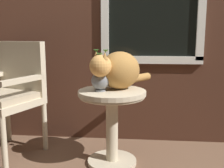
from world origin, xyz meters
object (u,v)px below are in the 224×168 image
object	(u,v)px
wicker_side_table	(112,113)
cat	(118,70)
pewter_vase_with_ivy	(100,78)
wicker_chair	(10,91)

from	to	relation	value
wicker_side_table	cat	xyz separation A→B (m)	(0.04, 0.06, 0.33)
cat	pewter_vase_with_ivy	xyz separation A→B (m)	(-0.13, -0.09, -0.05)
wicker_chair	pewter_vase_with_ivy	xyz separation A→B (m)	(0.81, -0.19, 0.15)
wicker_chair	cat	distance (m)	0.96
wicker_side_table	wicker_chair	size ratio (longest dim) A/B	0.62
wicker_side_table	pewter_vase_with_ivy	bearing A→B (deg)	-157.54
wicker_side_table	wicker_chair	bearing A→B (deg)	170.29
wicker_chair	cat	xyz separation A→B (m)	(0.93, -0.09, 0.20)
wicker_side_table	cat	bearing A→B (deg)	54.26
cat	pewter_vase_with_ivy	size ratio (longest dim) A/B	1.81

